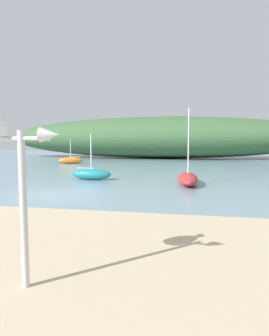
{
  "coord_description": "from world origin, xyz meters",
  "views": [
    {
      "loc": [
        6.87,
        -13.34,
        2.65
      ],
      "look_at": [
        3.16,
        5.37,
        0.89
      ],
      "focal_mm": 31.99,
      "sensor_mm": 36.0,
      "label": 1
    }
  ],
  "objects_px": {
    "sailboat_inner_mooring": "(91,174)",
    "sailboat_by_sandbar": "(71,160)",
    "sailboat_off_point": "(188,178)",
    "mast_structure": "(3,142)"
  },
  "relations": [
    {
      "from": "mast_structure",
      "to": "sailboat_off_point",
      "type": "distance_m",
      "value": 14.29
    },
    {
      "from": "mast_structure",
      "to": "sailboat_inner_mooring",
      "type": "relative_size",
      "value": 0.95
    },
    {
      "from": "sailboat_inner_mooring",
      "to": "sailboat_by_sandbar",
      "type": "bearing_deg",
      "value": 118.48
    },
    {
      "from": "sailboat_by_sandbar",
      "to": "sailboat_off_point",
      "type": "xyz_separation_m",
      "value": [
        13.47,
        -13.83,
        -0.02
      ]
    },
    {
      "from": "sailboat_inner_mooring",
      "to": "sailboat_off_point",
      "type": "xyz_separation_m",
      "value": [
        6.45,
        -0.89,
        -0.03
      ]
    },
    {
      "from": "mast_structure",
      "to": "sailboat_off_point",
      "type": "bearing_deg",
      "value": 78.81
    },
    {
      "from": "sailboat_by_sandbar",
      "to": "sailboat_inner_mooring",
      "type": "xyz_separation_m",
      "value": [
        7.02,
        -12.94,
        0.01
      ]
    },
    {
      "from": "sailboat_by_sandbar",
      "to": "sailboat_off_point",
      "type": "distance_m",
      "value": 19.3
    },
    {
      "from": "sailboat_by_sandbar",
      "to": "sailboat_inner_mooring",
      "type": "bearing_deg",
      "value": -61.52
    },
    {
      "from": "sailboat_off_point",
      "to": "sailboat_inner_mooring",
      "type": "bearing_deg",
      "value": 172.15
    }
  ]
}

